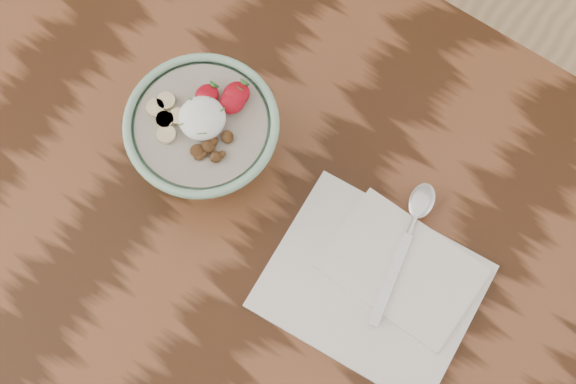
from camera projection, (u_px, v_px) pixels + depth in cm
name	position (u px, v px, depth cm)	size (l,w,h in cm)	color
table	(162.00, 195.00, 115.85)	(160.00, 90.00, 75.00)	#341B0D
breakfast_bowl	(204.00, 136.00, 101.66)	(19.28, 19.28, 13.12)	#86B595
napkin	(378.00, 282.00, 101.79)	(27.25, 22.70, 1.58)	white
spoon	(414.00, 220.00, 102.94)	(6.28, 20.13, 1.05)	silver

